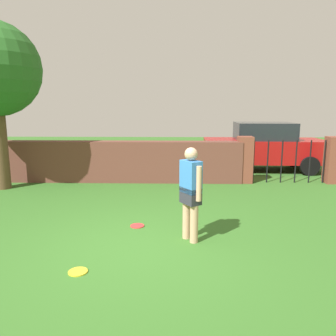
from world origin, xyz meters
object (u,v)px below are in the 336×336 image
Objects in this scene: person at (191,190)px; frisbee_yellow at (78,272)px; frisbee_red at (137,226)px; car at (263,147)px.

frisbee_yellow is at bearing -87.44° from person.
person is 1.48m from frisbee_red.
person reaches higher than frisbee_yellow.
frisbee_red is (-3.87, -5.86, -0.85)m from car.
person is at bearing -32.97° from frisbee_red.
car is at bearing 122.37° from person.
person is 2.19m from frisbee_yellow.
frisbee_red is (-1.00, 0.65, -0.89)m from person.
car is (2.87, 6.50, -0.04)m from person.
frisbee_yellow is (-1.61, -1.19, -0.89)m from person.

